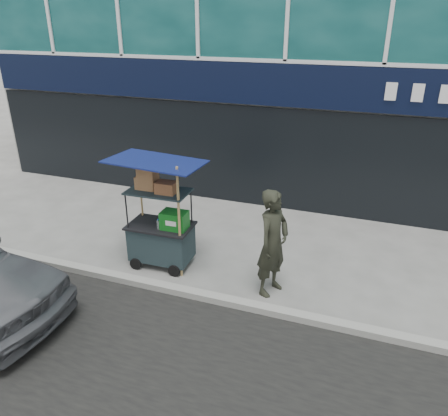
% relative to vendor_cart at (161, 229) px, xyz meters
% --- Properties ---
extents(ground, '(80.00, 80.00, 0.00)m').
position_rel_vendor_cart_xyz_m(ground, '(1.40, -0.57, -0.74)').
color(ground, '#62625D').
rests_on(ground, ground).
extents(curb, '(80.00, 0.18, 0.12)m').
position_rel_vendor_cart_xyz_m(curb, '(1.40, -0.77, -0.68)').
color(curb, gray).
rests_on(curb, ground).
extents(vendor_cart, '(1.59, 1.15, 2.10)m').
position_rel_vendor_cart_xyz_m(vendor_cart, '(0.00, 0.00, 0.00)').
color(vendor_cart, '#182729').
rests_on(vendor_cart, ground).
extents(vendor_man, '(0.64, 0.78, 1.83)m').
position_rel_vendor_cart_xyz_m(vendor_man, '(2.12, -0.16, 0.18)').
color(vendor_man, black).
rests_on(vendor_man, ground).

